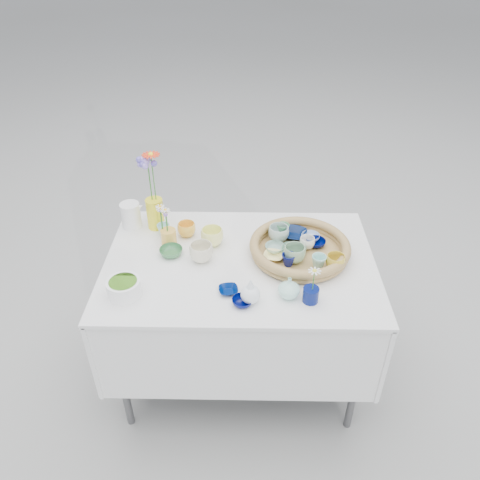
{
  "coord_description": "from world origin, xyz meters",
  "views": [
    {
      "loc": [
        0.03,
        -1.73,
        2.1
      ],
      "look_at": [
        0.0,
        0.02,
        0.87
      ],
      "focal_mm": 35.0,
      "sensor_mm": 36.0,
      "label": 1
    }
  ],
  "objects_px": {
    "wicker_tray": "(300,248)",
    "tall_vase_yellow": "(155,214)",
    "bud_vase_seafoam": "(289,287)",
    "display_table": "(240,369)"
  },
  "relations": [
    {
      "from": "bud_vase_seafoam",
      "to": "tall_vase_yellow",
      "type": "bearing_deg",
      "value": 141.03
    },
    {
      "from": "display_table",
      "to": "wicker_tray",
      "type": "distance_m",
      "value": 0.85
    },
    {
      "from": "wicker_tray",
      "to": "tall_vase_yellow",
      "type": "distance_m",
      "value": 0.75
    },
    {
      "from": "display_table",
      "to": "bud_vase_seafoam",
      "type": "height_order",
      "value": "bud_vase_seafoam"
    },
    {
      "from": "wicker_tray",
      "to": "bud_vase_seafoam",
      "type": "distance_m",
      "value": 0.3
    },
    {
      "from": "bud_vase_seafoam",
      "to": "tall_vase_yellow",
      "type": "height_order",
      "value": "tall_vase_yellow"
    },
    {
      "from": "wicker_tray",
      "to": "tall_vase_yellow",
      "type": "bearing_deg",
      "value": 162.12
    },
    {
      "from": "display_table",
      "to": "tall_vase_yellow",
      "type": "distance_m",
      "value": 0.99
    },
    {
      "from": "bud_vase_seafoam",
      "to": "tall_vase_yellow",
      "type": "distance_m",
      "value": 0.83
    },
    {
      "from": "tall_vase_yellow",
      "to": "display_table",
      "type": "bearing_deg",
      "value": -32.84
    }
  ]
}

